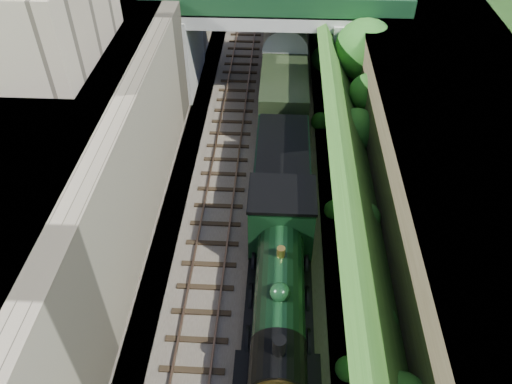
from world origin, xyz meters
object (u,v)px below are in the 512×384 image
object	(u,v)px
road_bridge	(282,31)
locomotive	(280,282)
tree	(366,51)
tender	(282,171)

from	to	relation	value
road_bridge	locomotive	bearing A→B (deg)	-89.23
road_bridge	tree	size ratio (longest dim) A/B	2.42
tender	tree	bearing A→B (deg)	58.37
road_bridge	tree	world-z (taller)	road_bridge
road_bridge	locomotive	size ratio (longest dim) A/B	1.56
road_bridge	tender	bearing A→B (deg)	-88.74
tree	tender	distance (m)	9.49
tree	locomotive	xyz separation A→B (m)	(-4.71, -15.02, -2.75)
tree	locomotive	size ratio (longest dim) A/B	0.65
tree	locomotive	world-z (taller)	tree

